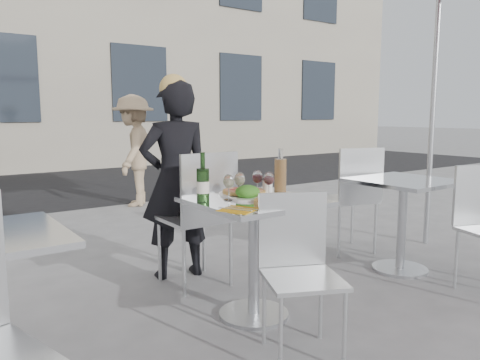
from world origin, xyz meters
TOP-DOWN VIEW (x-y plane):
  - ground at (0.00, 0.00)m, footprint 80.00×80.00m
  - street_asphalt at (0.00, 6.50)m, footprint 24.00×5.00m
  - main_table at (0.00, 0.00)m, footprint 0.72×0.72m
  - side_table_right at (1.50, 0.00)m, footprint 0.72×0.72m
  - chair_far at (-0.01, 0.61)m, footprint 0.46×0.47m
  - chair_near at (-0.06, -0.46)m, footprint 0.51×0.52m
  - side_chair_rfar at (1.54, 0.55)m, footprint 0.55×0.56m
  - woman_diner at (-0.04, 0.95)m, footprint 0.61×0.46m
  - pedestrian_b at (0.85, 3.87)m, footprint 1.02×1.14m
  - pizza_near at (0.05, -0.19)m, footprint 0.32×0.32m
  - pizza_far at (0.04, 0.16)m, footprint 0.32×0.32m
  - salad_plate at (-0.03, 0.02)m, footprint 0.22×0.22m
  - wine_bottle at (-0.31, 0.09)m, footprint 0.07×0.07m
  - carafe at (0.30, 0.11)m, footprint 0.08×0.08m
  - sugar_shaker at (0.17, 0.09)m, footprint 0.06×0.06m
  - wineglass_white_a at (-0.15, 0.06)m, footprint 0.07×0.07m
  - wineglass_white_b at (-0.04, 0.10)m, footprint 0.07×0.07m
  - wineglass_red_a at (0.13, 0.02)m, footprint 0.07×0.07m
  - wineglass_red_b at (0.12, 0.12)m, footprint 0.07×0.07m
  - napkin_left at (-0.27, -0.21)m, footprint 0.24×0.24m
  - napkin_right at (0.25, -0.14)m, footprint 0.20×0.20m

SIDE VIEW (x-z plane):
  - ground at x=0.00m, z-range 0.00..0.00m
  - street_asphalt at x=0.00m, z-range 0.00..0.00m
  - chair_near at x=-0.06m, z-range 0.08..0.92m
  - main_table at x=0.00m, z-range 0.16..0.91m
  - side_table_right at x=1.50m, z-range 0.16..0.91m
  - side_chair_rfar at x=1.54m, z-range 0.09..1.06m
  - chair_far at x=-0.01m, z-range 0.09..1.09m
  - napkin_left at x=-0.27m, z-range 0.75..0.76m
  - napkin_right at x=0.25m, z-range 0.75..0.76m
  - woman_diner at x=-0.04m, z-range 0.00..1.51m
  - pizza_near at x=0.05m, z-range 0.75..0.77m
  - pizza_far at x=0.04m, z-range 0.75..0.78m
  - pedestrian_b at x=0.85m, z-range 0.00..1.53m
  - salad_plate at x=-0.03m, z-range 0.74..0.83m
  - sugar_shaker at x=0.17m, z-range 0.75..0.86m
  - wineglass_white_a at x=-0.15m, z-range 0.78..0.94m
  - wineglass_white_b at x=-0.04m, z-range 0.78..0.94m
  - wineglass_red_a at x=0.13m, z-range 0.78..0.94m
  - wineglass_red_b at x=0.12m, z-range 0.78..0.94m
  - wine_bottle at x=-0.31m, z-range 0.72..1.01m
  - carafe at x=0.30m, z-range 0.72..1.01m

